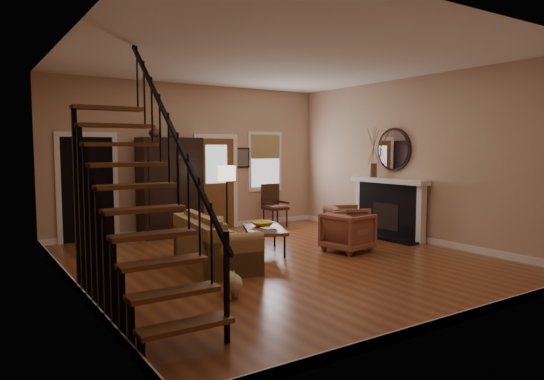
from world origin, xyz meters
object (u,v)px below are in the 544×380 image
armoire (170,187)px  side_chair (275,206)px  sofa (215,242)px  coffee_table (265,240)px  armchair_right (347,223)px  floor_lamp (227,204)px  armchair_left (348,232)px

armoire → side_chair: bearing=-4.5°
sofa → coffee_table: bearing=25.7°
armchair_right → side_chair: (-0.28, 2.22, 0.15)m
sofa → floor_lamp: bearing=64.4°
armoire → armchair_right: armoire is taller
side_chair → sofa: bearing=-137.6°
coffee_table → side_chair: bearing=52.8°
coffee_table → armchair_right: size_ratio=1.47×
armchair_right → floor_lamp: bearing=83.8°
armchair_right → floor_lamp: size_ratio=0.51×
armoire → coffee_table: size_ratio=1.82×
sofa → armchair_right: 3.23m
armchair_left → sofa: bearing=72.7°
armoire → armchair_left: 3.94m
armoire → coffee_table: (0.81, -2.49, -0.83)m
armchair_left → armoire: bearing=24.6°
armoire → armchair_left: bearing=-56.7°
armchair_right → sofa: bearing=119.2°
armoire → side_chair: (2.55, -0.20, -0.54)m
armchair_right → armchair_left: bearing=160.7°
floor_lamp → side_chair: bearing=30.4°
armchair_right → floor_lamp: 2.46m
armchair_left → floor_lamp: (-1.45, 1.94, 0.41)m
armchair_left → side_chair: size_ratio=0.77×
armoire → sofa: size_ratio=1.05×
coffee_table → armchair_left: armchair_left is taller
sofa → armchair_right: (3.20, 0.44, -0.02)m
coffee_table → floor_lamp: floor_lamp is taller
coffee_table → side_chair: side_chair is taller
sofa → side_chair: bearing=50.5°
armchair_left → side_chair: 3.07m
armchair_left → side_chair: (0.42, 3.04, 0.15)m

